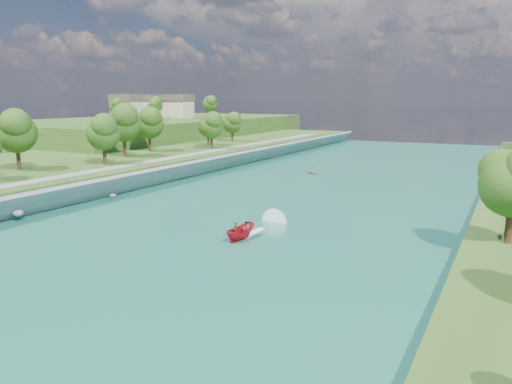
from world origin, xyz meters
The scene contains 11 objects.
ground centered at (0.00, 0.00, 0.00)m, with size 260.00×260.00×0.00m, color #2D5119.
river_water centered at (0.00, 20.00, 0.05)m, with size 55.00×240.00×0.10m, color #1A6355.
berm_west centered at (-50.00, 20.00, 1.75)m, with size 45.00×240.00×3.50m, color #2D5119.
ridge_west centered at (-82.50, 95.00, 4.50)m, with size 60.00×120.00×9.00m, color #2D5119.
riprap_bank centered at (-25.86, 19.53, 1.81)m, with size 4.13×236.00×4.34m.
riverside_path centered at (-32.50, 20.00, 3.55)m, with size 3.00×200.00×0.10m, color gray.
ridge_houses centered at (-88.67, 100.00, 13.31)m, with size 29.50×29.50×8.40m.
trees_west centered at (-42.32, 8.41, 9.13)m, with size 17.76×151.25×13.27m.
trees_ridge centered at (-75.48, 91.19, 13.32)m, with size 19.98×38.28×9.30m.
motorboat centered at (4.73, 1.48, 0.90)m, with size 3.60×19.22×2.03m.
raft centered at (-6.25, 51.05, 0.48)m, with size 3.95×3.88×1.64m.
Camera 1 is at (31.52, -47.19, 15.77)m, focal length 35.00 mm.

